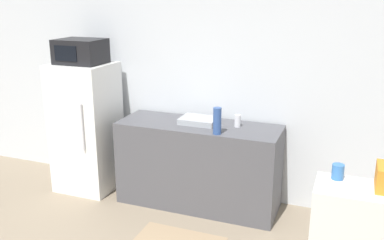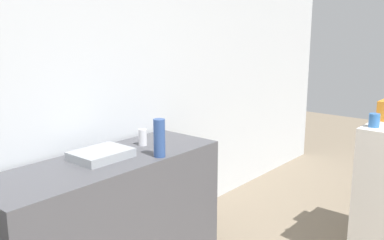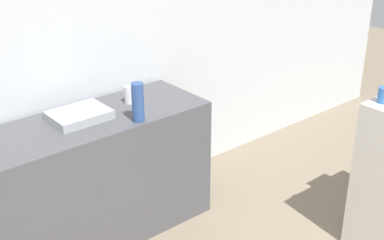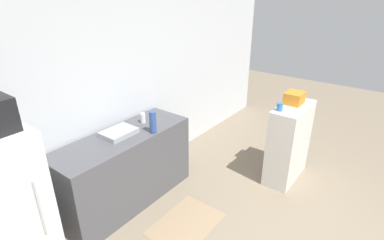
# 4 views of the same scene
# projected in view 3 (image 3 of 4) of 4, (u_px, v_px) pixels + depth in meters

# --- Properties ---
(wall_back) EXTENTS (8.00, 0.06, 2.60)m
(wall_back) POSITION_uv_depth(u_px,v_px,m) (27.00, 58.00, 3.52)
(wall_back) COLOR silver
(wall_back) RESTS_ON ground_plane
(counter) EXTENTS (1.72, 0.60, 0.92)m
(counter) POSITION_uv_depth(u_px,v_px,m) (90.00, 180.00, 3.73)
(counter) COLOR #4C4C51
(counter) RESTS_ON ground_plane
(sink_basin) EXTENTS (0.38, 0.29, 0.06)m
(sink_basin) POSITION_uv_depth(u_px,v_px,m) (79.00, 115.00, 3.54)
(sink_basin) COLOR #9EA3A8
(sink_basin) RESTS_ON counter
(bottle_tall) EXTENTS (0.08, 0.08, 0.27)m
(bottle_tall) POSITION_uv_depth(u_px,v_px,m) (138.00, 102.00, 3.48)
(bottle_tall) COLOR #2D4C8C
(bottle_tall) RESTS_ON counter
(bottle_short) EXTENTS (0.06, 0.06, 0.13)m
(bottle_short) POSITION_uv_depth(u_px,v_px,m) (129.00, 95.00, 3.79)
(bottle_short) COLOR silver
(bottle_short) RESTS_ON counter
(jar) EXTENTS (0.08, 0.08, 0.10)m
(jar) POSITION_uv_depth(u_px,v_px,m) (384.00, 95.00, 3.38)
(jar) COLOR #336BB2
(jar) RESTS_ON shelf_cabinet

